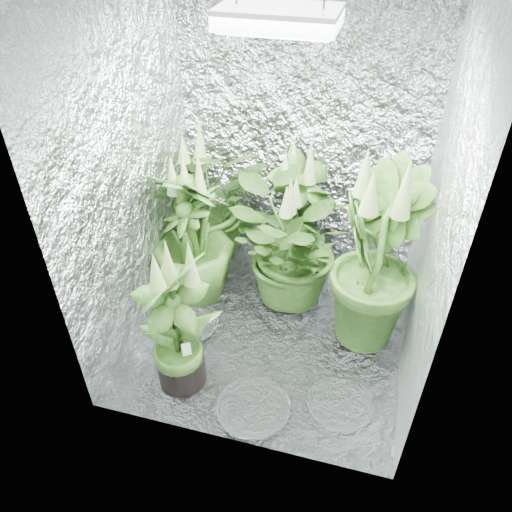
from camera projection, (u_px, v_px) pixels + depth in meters
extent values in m
plane|color=silver|center=(271.00, 329.00, 3.16)|extent=(1.60, 1.60, 0.00)
cube|color=silver|center=(304.00, 130.00, 3.15)|extent=(1.60, 0.02, 2.00)
cube|color=silver|center=(226.00, 296.00, 1.93)|extent=(1.60, 0.02, 2.00)
cube|color=silver|center=(131.00, 173.00, 2.71)|extent=(0.02, 1.60, 2.00)
cube|color=silver|center=(437.00, 216.00, 2.38)|extent=(0.02, 1.60, 2.00)
cube|color=gray|center=(279.00, 17.00, 2.03)|extent=(0.50, 0.30, 0.08)
cube|color=white|center=(279.00, 29.00, 2.06)|extent=(0.46, 0.26, 0.01)
cylinder|color=black|center=(209.00, 241.00, 3.70)|extent=(0.26, 0.26, 0.24)
cylinder|color=#482E14|center=(208.00, 230.00, 3.64)|extent=(0.24, 0.24, 0.03)
imported|color=#143C12|center=(206.00, 197.00, 3.47)|extent=(1.11, 1.11, 0.94)
cone|color=#7C9C51|center=(202.00, 143.00, 3.22)|extent=(0.08, 0.08, 0.24)
cylinder|color=black|center=(297.00, 254.00, 3.56)|extent=(0.29, 0.29, 0.26)
cylinder|color=#482E14|center=(298.00, 242.00, 3.49)|extent=(0.27, 0.27, 0.03)
imported|color=#143C12|center=(299.00, 214.00, 3.35)|extent=(0.66, 0.66, 0.89)
cone|color=#7C9C51|center=(303.00, 163.00, 3.11)|extent=(0.09, 0.09, 0.26)
cylinder|color=black|center=(363.00, 315.00, 3.06)|extent=(0.32, 0.32, 0.29)
cylinder|color=#482E14|center=(366.00, 300.00, 2.98)|extent=(0.29, 0.29, 0.03)
imported|color=#143C12|center=(373.00, 258.00, 2.79)|extent=(0.74, 0.74, 1.10)
cone|color=#7C9C51|center=(387.00, 182.00, 2.49)|extent=(0.10, 0.10, 0.29)
cylinder|color=black|center=(196.00, 280.00, 3.35)|extent=(0.27, 0.27, 0.24)
cylinder|color=#482E14|center=(195.00, 268.00, 3.29)|extent=(0.25, 0.25, 0.03)
imported|color=#143C12|center=(192.00, 235.00, 3.12)|extent=(0.64, 0.64, 0.93)
cone|color=#7C9C51|center=(186.00, 178.00, 2.87)|extent=(0.09, 0.09, 0.24)
cylinder|color=black|center=(288.00, 288.00, 3.29)|extent=(0.26, 0.26, 0.23)
cylinder|color=#482E14|center=(289.00, 277.00, 3.23)|extent=(0.24, 0.24, 0.03)
imported|color=#143C12|center=(291.00, 249.00, 3.09)|extent=(0.96, 0.96, 0.83)
cone|color=#7C9C51|center=(293.00, 199.00, 2.87)|extent=(0.08, 0.08, 0.23)
cylinder|color=black|center=(182.00, 365.00, 2.78)|extent=(0.27, 0.27, 0.24)
cylinder|color=#482E14|center=(180.00, 353.00, 2.72)|extent=(0.24, 0.24, 0.03)
imported|color=#143C12|center=(175.00, 321.00, 2.57)|extent=(0.56, 0.56, 0.88)
cone|color=#7C9C51|center=(167.00, 264.00, 2.33)|extent=(0.09, 0.09, 0.24)
cylinder|color=black|center=(374.00, 329.00, 3.11)|extent=(0.14, 0.14, 0.08)
cylinder|color=black|center=(378.00, 311.00, 3.01)|extent=(0.11, 0.11, 0.10)
cylinder|color=#4C4C51|center=(368.00, 310.00, 3.01)|extent=(0.06, 0.29, 0.29)
torus|color=#4C4C51|center=(368.00, 310.00, 3.01)|extent=(0.06, 0.30, 0.31)
cube|color=white|center=(186.00, 349.00, 2.64)|extent=(0.05, 0.05, 0.08)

